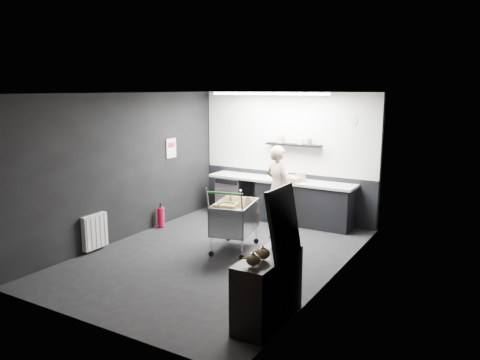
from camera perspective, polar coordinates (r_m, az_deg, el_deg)
The scene contains 22 objects.
floor at distance 8.04m, azimuth -2.73°, elevation -9.10°, with size 5.50×5.50×0.00m, color black.
ceiling at distance 7.54m, azimuth -2.92°, elevation 10.53°, with size 5.50×5.50×0.00m, color white.
wall_back at distance 10.06m, azimuth 5.76°, elevation 2.93°, with size 5.50×5.50×0.00m, color black.
wall_front at distance 5.63m, azimuth -18.29°, elevation -4.15°, with size 5.50×5.50×0.00m, color black.
wall_left at distance 8.91m, azimuth -13.67°, elevation 1.60°, with size 5.50×5.50×0.00m, color black.
wall_right at distance 6.81m, azimuth 11.43°, elevation -1.20°, with size 5.50×5.50×0.00m, color black.
kitchen_wall_panel at distance 9.98m, azimuth 5.77°, elevation 5.76°, with size 3.95×0.02×1.70m, color silver.
dado_panel at distance 10.20m, azimuth 5.62°, elevation -1.82°, with size 3.95×0.02×1.00m, color black.
floating_shelf at distance 9.82m, azimuth 6.54°, elevation 4.31°, with size 1.20×0.22×0.04m, color black.
wall_clock at distance 9.46m, azimuth 13.57°, elevation 7.03°, with size 0.20×0.20×0.03m, color silver.
poster at distance 9.83m, azimuth -8.40°, elevation 3.85°, with size 0.02×0.30×0.40m, color silver.
poster_red_band at distance 9.82m, azimuth -8.39°, elevation 4.26°, with size 0.01×0.22×0.10m, color red.
radiator at distance 8.48m, azimuth -17.29°, elevation -6.02°, with size 0.10×0.50×0.60m, color silver.
ceiling_strip at distance 9.14m, azimuth 3.53°, elevation 10.45°, with size 2.40×0.20×0.04m, color white.
prep_counter at distance 9.88m, azimuth 5.57°, elevation -2.50°, with size 3.20×0.61×0.90m.
person at distance 9.38m, azimuth 4.63°, elevation -0.85°, with size 0.61×0.40×1.67m, color beige.
shopping_cart at distance 8.12m, azimuth -0.69°, elevation -4.82°, with size 0.83×1.16×1.14m.
sideboard at distance 5.73m, azimuth 3.66°, elevation -11.98°, with size 0.48×1.11×1.67m.
fire_extinguisher at distance 9.59m, azimuth -9.61°, elevation -4.39°, with size 0.15×0.15×0.48m.
cardboard_box at distance 9.66m, azimuth 6.36°, elevation 0.15°, with size 0.46×0.35×0.09m, color #A88259.
pink_tub at distance 9.64m, azimuth 7.38°, elevation 0.41°, with size 0.20×0.20×0.20m, color beige.
white_container at distance 9.74m, azimuth 5.35°, elevation 0.45°, with size 0.18×0.14×0.16m, color silver.
Camera 1 is at (4.12, -6.31, 2.78)m, focal length 35.00 mm.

